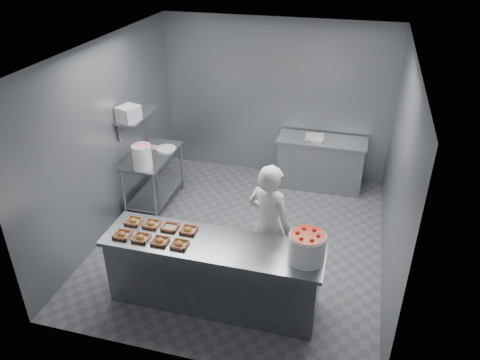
# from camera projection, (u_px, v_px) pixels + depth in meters

# --- Properties ---
(floor) EXTENTS (4.50, 4.50, 0.00)m
(floor) POSITION_uv_depth(u_px,v_px,m) (242.00, 239.00, 6.96)
(floor) COLOR #4C4C51
(floor) RESTS_ON ground
(ceiling) EXTENTS (4.50, 4.50, 0.00)m
(ceiling) POSITION_uv_depth(u_px,v_px,m) (243.00, 49.00, 5.60)
(ceiling) COLOR white
(ceiling) RESTS_ON wall_back
(wall_back) EXTENTS (4.00, 0.04, 2.80)m
(wall_back) POSITION_uv_depth(u_px,v_px,m) (276.00, 100.00, 8.17)
(wall_back) COLOR slate
(wall_back) RESTS_ON ground
(wall_left) EXTENTS (0.04, 4.50, 2.80)m
(wall_left) POSITION_uv_depth(u_px,v_px,m) (109.00, 138.00, 6.73)
(wall_left) COLOR slate
(wall_left) RESTS_ON ground
(wall_right) EXTENTS (0.04, 4.50, 2.80)m
(wall_right) POSITION_uv_depth(u_px,v_px,m) (398.00, 173.00, 5.82)
(wall_right) COLOR slate
(wall_right) RESTS_ON ground
(service_counter) EXTENTS (2.60, 0.70, 0.90)m
(service_counter) POSITION_uv_depth(u_px,v_px,m) (214.00, 273.00, 5.60)
(service_counter) COLOR slate
(service_counter) RESTS_ON ground
(prep_table) EXTENTS (0.60, 1.20, 0.90)m
(prep_table) POSITION_uv_depth(u_px,v_px,m) (153.00, 172.00, 7.55)
(prep_table) COLOR slate
(prep_table) RESTS_ON ground
(back_counter) EXTENTS (1.50, 0.60, 0.90)m
(back_counter) POSITION_uv_depth(u_px,v_px,m) (320.00, 163.00, 8.14)
(back_counter) COLOR slate
(back_counter) RESTS_ON ground
(wall_shelf) EXTENTS (0.35, 0.90, 0.03)m
(wall_shelf) POSITION_uv_depth(u_px,v_px,m) (138.00, 115.00, 7.13)
(wall_shelf) COLOR slate
(wall_shelf) RESTS_ON wall_left
(tray_0) EXTENTS (0.19, 0.18, 0.06)m
(tray_0) POSITION_uv_depth(u_px,v_px,m) (122.00, 234.00, 5.49)
(tray_0) COLOR tan
(tray_0) RESTS_ON service_counter
(tray_1) EXTENTS (0.19, 0.18, 0.06)m
(tray_1) POSITION_uv_depth(u_px,v_px,m) (141.00, 238.00, 5.44)
(tray_1) COLOR tan
(tray_1) RESTS_ON service_counter
(tray_2) EXTENTS (0.19, 0.18, 0.06)m
(tray_2) POSITION_uv_depth(u_px,v_px,m) (160.00, 241.00, 5.38)
(tray_2) COLOR tan
(tray_2) RESTS_ON service_counter
(tray_3) EXTENTS (0.19, 0.18, 0.06)m
(tray_3) POSITION_uv_depth(u_px,v_px,m) (179.00, 244.00, 5.33)
(tray_3) COLOR tan
(tray_3) RESTS_ON service_counter
(tray_4) EXTENTS (0.19, 0.18, 0.06)m
(tray_4) POSITION_uv_depth(u_px,v_px,m) (133.00, 221.00, 5.74)
(tray_4) COLOR tan
(tray_4) RESTS_ON service_counter
(tray_5) EXTENTS (0.19, 0.18, 0.06)m
(tray_5) POSITION_uv_depth(u_px,v_px,m) (151.00, 224.00, 5.69)
(tray_5) COLOR tan
(tray_5) RESTS_ON service_counter
(tray_6) EXTENTS (0.19, 0.18, 0.04)m
(tray_6) POSITION_uv_depth(u_px,v_px,m) (170.00, 227.00, 5.63)
(tray_6) COLOR tan
(tray_6) RESTS_ON service_counter
(tray_7) EXTENTS (0.19, 0.18, 0.06)m
(tray_7) POSITION_uv_depth(u_px,v_px,m) (188.00, 230.00, 5.58)
(tray_7) COLOR tan
(tray_7) RESTS_ON service_counter
(worker) EXTENTS (0.72, 0.61, 1.68)m
(worker) POSITION_uv_depth(u_px,v_px,m) (269.00, 225.00, 5.79)
(worker) COLOR silver
(worker) RESTS_ON ground
(strawberry_tub) EXTENTS (0.40, 0.40, 0.33)m
(strawberry_tub) POSITION_uv_depth(u_px,v_px,m) (307.00, 246.00, 5.04)
(strawberry_tub) COLOR silver
(strawberry_tub) RESTS_ON service_counter
(glaze_bucket) EXTENTS (0.30, 0.29, 0.44)m
(glaze_bucket) POSITION_uv_depth(u_px,v_px,m) (142.00, 156.00, 6.93)
(glaze_bucket) COLOR silver
(glaze_bucket) RESTS_ON prep_table
(bucket_lid) EXTENTS (0.36, 0.36, 0.02)m
(bucket_lid) POSITION_uv_depth(u_px,v_px,m) (166.00, 149.00, 7.57)
(bucket_lid) COLOR silver
(bucket_lid) RESTS_ON prep_table
(rag) EXTENTS (0.17, 0.16, 0.02)m
(rag) POSITION_uv_depth(u_px,v_px,m) (155.00, 147.00, 7.61)
(rag) COLOR #CCB28C
(rag) RESTS_ON prep_table
(appliance) EXTENTS (0.34, 0.36, 0.22)m
(appliance) POSITION_uv_depth(u_px,v_px,m) (128.00, 114.00, 6.84)
(appliance) COLOR gray
(appliance) RESTS_ON wall_shelf
(paper_stack) EXTENTS (0.30, 0.23, 0.06)m
(paper_stack) POSITION_uv_depth(u_px,v_px,m) (315.00, 137.00, 7.93)
(paper_stack) COLOR silver
(paper_stack) RESTS_ON back_counter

